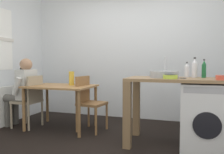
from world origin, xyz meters
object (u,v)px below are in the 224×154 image
Objects in this scene: seated_person at (23,89)px; bottle_tall_green at (187,70)px; bottle_clear_small at (204,69)px; vase at (72,78)px; chair_person_seat at (30,98)px; washing_machine at (205,116)px; bottle_squat_brown at (195,68)px; mixing_bowl at (170,77)px; dining_table at (61,91)px; chair_opposite at (88,100)px.

bottle_tall_green is at bearing -87.31° from seated_person.
bottle_clear_small is 1.06× the size of vase.
chair_person_seat is 2.80m from washing_machine.
bottle_squat_brown is at bearing -4.37° from vase.
vase is (-2.09, 0.18, -0.17)m from bottle_clear_small.
chair_person_seat is at bearing -178.62° from bottle_tall_green.
seated_person is 2.57m from mixing_bowl.
bottle_clear_small is (2.24, -0.08, 0.39)m from dining_table.
bottle_tall_green is (2.57, 0.06, 0.51)m from chair_person_seat.
bottle_tall_green is (2.73, 0.06, 0.35)m from seated_person.
vase is (-1.97, 0.15, -0.19)m from bottle_squat_brown.
mixing_bowl is at bearing -17.63° from vase.
mixing_bowl is (2.53, -0.33, 0.28)m from seated_person.
dining_table is at bearing 178.63° from bottle_squat_brown.
chair_person_seat is 1.00× the size of chair_opposite.
washing_machine is at bearing -91.24° from chair_person_seat.
bottle_clear_small is at bearing 40.30° from mixing_bowl.
vase reaches higher than chair_person_seat.
bottle_squat_brown is (2.67, 0.05, 0.54)m from chair_person_seat.
chair_opposite is at bearing 175.45° from bottle_clear_small.
washing_machine is 0.66m from bottle_squat_brown.
bottle_tall_green is at bearing 173.88° from bottle_squat_brown.
seated_person is at bearing -178.79° from bottle_tall_green.
seated_person reaches higher than bottle_tall_green.
bottle_clear_small is at bearing -2.04° from dining_table.
bottle_clear_small reaches higher than mixing_bowl.
mixing_bowl reaches higher than chair_opposite.
bottle_squat_brown is (-0.13, 0.18, 0.62)m from washing_machine.
seated_person is at bearing 90.00° from chair_person_seat.
dining_table is at bearing -146.31° from vase.
chair_person_seat and chair_opposite have the same top height.
chair_person_seat is 2.84m from bottle_clear_small.
chair_opposite is 1.50m from mixing_bowl.
washing_machine is (2.26, -0.23, -0.21)m from dining_table.
chair_person_seat is 3.58× the size of bottle_clear_small.
bottle_clear_small is 0.55m from mixing_bowl.
washing_machine is 2.17m from vase.
chair_person_seat is 1.03m from chair_opposite.
seated_person is (-0.71, -0.10, 0.03)m from dining_table.
seated_person is 4.77× the size of bottle_clear_small.
dining_table is at bearing 166.67° from mixing_bowl.
chair_person_seat is 3.24× the size of bottle_squat_brown.
chair_opposite is 1.74m from bottle_squat_brown.
bottle_tall_green reaches higher than chair_person_seat.
washing_machine is at bearing -54.57° from bottle_squat_brown.
mixing_bowl is (-0.20, -0.39, -0.07)m from bottle_tall_green.
bottle_clear_small is 2.11m from vase.
bottle_tall_green is 0.90× the size of vase.
chair_person_seat is (-0.55, -0.10, -0.14)m from dining_table.
chair_person_seat is at bearing 172.06° from mixing_bowl.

